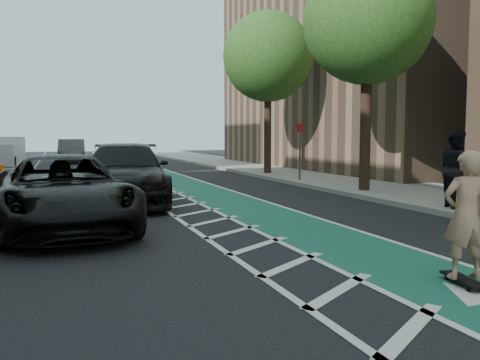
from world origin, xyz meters
name	(u,v)px	position (x,y,z in m)	size (l,w,h in m)	color
ground	(197,274)	(0.00, 0.00, 0.00)	(120.00, 120.00, 0.00)	black
bike_lane	(206,192)	(3.00, 10.00, 0.01)	(2.00, 90.00, 0.01)	#1B5E44
buffer_strip	(164,194)	(1.50, 10.00, 0.01)	(1.40, 90.00, 0.01)	silver
sidewalk_right	(366,184)	(9.50, 10.00, 0.07)	(5.00, 90.00, 0.15)	gray
curb_right	(310,186)	(7.05, 10.00, 0.08)	(0.12, 90.00, 0.16)	gray
building_right_far	(388,13)	(17.50, 20.00, 9.50)	(14.00, 22.00, 19.00)	#84664C
tree_r_c	(363,22)	(7.90, 8.00, 5.77)	(4.20, 4.20, 7.90)	#382619
tree_r_d	(269,57)	(7.90, 16.00, 5.77)	(4.20, 4.20, 7.90)	#382619
sign_post	(300,151)	(7.60, 12.00, 1.35)	(0.35, 0.08, 2.47)	#4C4C4C
skateboard	(463,280)	(3.15, -1.77, 0.09)	(0.40, 0.83, 0.11)	black
skateboarder	(465,215)	(3.15, -1.77, 0.95)	(0.61, 0.40, 1.69)	tan
suv_near	(63,192)	(-1.76, 4.34, 0.79)	(2.62, 5.69, 1.58)	black
suv_far	(125,173)	(0.00, 8.17, 0.88)	(2.45, 6.04, 1.75)	black
car_grey	(71,151)	(-0.89, 32.24, 0.86)	(1.82, 5.22, 1.72)	#505155
pedestrian	(456,169)	(7.70, 3.32, 1.14)	(0.96, 0.75, 1.98)	black
box_truck	(5,152)	(-5.23, 30.95, 0.88)	(2.36, 4.70, 1.90)	white
barrel_a	(32,189)	(-2.59, 9.00, 0.43)	(0.67, 0.67, 0.91)	#FF4E0D
barrel_b	(9,182)	(-3.43, 11.81, 0.41)	(0.63, 0.63, 0.86)	#E74E0C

